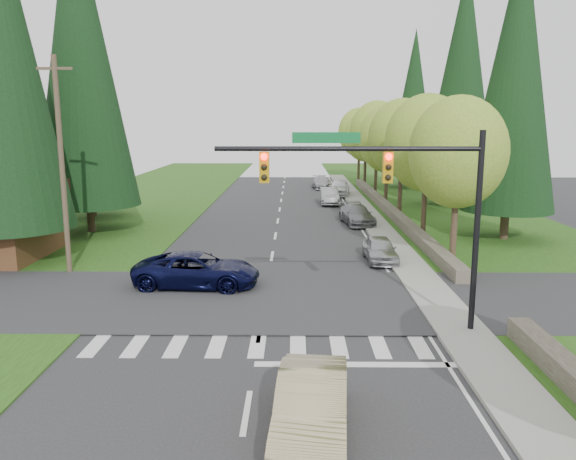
{
  "coord_description": "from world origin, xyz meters",
  "views": [
    {
      "loc": [
        1.15,
        -13.72,
        7.02
      ],
      "look_at": [
        0.93,
        8.33,
        2.8
      ],
      "focal_mm": 35.0,
      "sensor_mm": 36.0,
      "label": 1
    }
  ],
  "objects_px": {
    "suv_navy": "(197,270)",
    "parked_car_b": "(357,215)",
    "sedan_champagne": "(312,407)",
    "parked_car_a": "(380,249)",
    "parked_car_c": "(329,196)",
    "parked_car_d": "(339,188)",
    "parked_car_e": "(322,183)"
  },
  "relations": [
    {
      "from": "suv_navy",
      "to": "parked_car_b",
      "type": "bearing_deg",
      "value": -25.3
    },
    {
      "from": "sedan_champagne",
      "to": "parked_car_a",
      "type": "height_order",
      "value": "sedan_champagne"
    },
    {
      "from": "parked_car_a",
      "to": "suv_navy",
      "type": "bearing_deg",
      "value": -152.82
    },
    {
      "from": "parked_car_b",
      "to": "parked_car_c",
      "type": "xyz_separation_m",
      "value": [
        -1.32,
        9.83,
        0.04
      ]
    },
    {
      "from": "parked_car_b",
      "to": "parked_car_c",
      "type": "distance_m",
      "value": 9.91
    },
    {
      "from": "parked_car_b",
      "to": "parked_car_d",
      "type": "bearing_deg",
      "value": 82.45
    },
    {
      "from": "sedan_champagne",
      "to": "parked_car_d",
      "type": "xyz_separation_m",
      "value": [
        4.04,
        42.81,
        0.06
      ]
    },
    {
      "from": "suv_navy",
      "to": "parked_car_e",
      "type": "relative_size",
      "value": 1.2
    },
    {
      "from": "sedan_champagne",
      "to": "parked_car_b",
      "type": "distance_m",
      "value": 27.6
    },
    {
      "from": "parked_car_a",
      "to": "parked_car_b",
      "type": "height_order",
      "value": "parked_car_b"
    },
    {
      "from": "parked_car_a",
      "to": "parked_car_b",
      "type": "relative_size",
      "value": 0.81
    },
    {
      "from": "suv_navy",
      "to": "parked_car_e",
      "type": "xyz_separation_m",
      "value": [
        7.22,
        37.05,
        -0.1
      ]
    },
    {
      "from": "suv_navy",
      "to": "parked_car_b",
      "type": "height_order",
      "value": "suv_navy"
    },
    {
      "from": "suv_navy",
      "to": "parked_car_c",
      "type": "height_order",
      "value": "suv_navy"
    },
    {
      "from": "suv_navy",
      "to": "parked_car_e",
      "type": "height_order",
      "value": "suv_navy"
    },
    {
      "from": "parked_car_e",
      "to": "parked_car_d",
      "type": "bearing_deg",
      "value": -82.26
    },
    {
      "from": "sedan_champagne",
      "to": "parked_car_d",
      "type": "height_order",
      "value": "parked_car_d"
    },
    {
      "from": "sedan_champagne",
      "to": "suv_navy",
      "type": "relative_size",
      "value": 0.83
    },
    {
      "from": "parked_car_b",
      "to": "parked_car_c",
      "type": "bearing_deg",
      "value": 90.08
    },
    {
      "from": "sedan_champagne",
      "to": "parked_car_b",
      "type": "xyz_separation_m",
      "value": [
        4.04,
        27.3,
        -0.07
      ]
    },
    {
      "from": "parked_car_c",
      "to": "sedan_champagne",
      "type": "bearing_deg",
      "value": -94.18
    },
    {
      "from": "parked_car_c",
      "to": "parked_car_d",
      "type": "xyz_separation_m",
      "value": [
        1.32,
        5.68,
        0.09
      ]
    },
    {
      "from": "parked_car_d",
      "to": "parked_car_b",
      "type": "bearing_deg",
      "value": -82.66
    },
    {
      "from": "suv_navy",
      "to": "parked_car_d",
      "type": "relative_size",
      "value": 1.15
    },
    {
      "from": "parked_car_b",
      "to": "parked_car_d",
      "type": "xyz_separation_m",
      "value": [
        0.0,
        15.51,
        0.13
      ]
    },
    {
      "from": "suv_navy",
      "to": "parked_car_a",
      "type": "distance_m",
      "value": 9.8
    },
    {
      "from": "parked_car_a",
      "to": "parked_car_e",
      "type": "height_order",
      "value": "parked_car_e"
    },
    {
      "from": "sedan_champagne",
      "to": "parked_car_c",
      "type": "relative_size",
      "value": 1.04
    },
    {
      "from": "sedan_champagne",
      "to": "parked_car_a",
      "type": "distance_m",
      "value": 17.01
    },
    {
      "from": "parked_car_b",
      "to": "parked_car_e",
      "type": "relative_size",
      "value": 1.04
    },
    {
      "from": "suv_navy",
      "to": "parked_car_e",
      "type": "distance_m",
      "value": 37.75
    },
    {
      "from": "parked_car_b",
      "to": "parked_car_c",
      "type": "relative_size",
      "value": 1.07
    }
  ]
}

